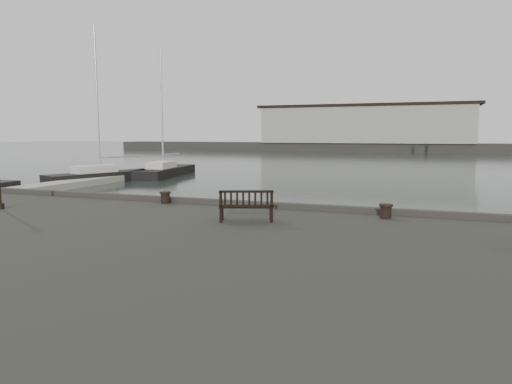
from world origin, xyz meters
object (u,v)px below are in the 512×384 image
(yacht_b, at_px, (106,178))
(bollard_left, at_px, (165,198))
(bench, at_px, (246,211))
(yacht_d, at_px, (166,173))
(bollard_right, at_px, (386,211))

(yacht_b, bearing_deg, bollard_left, -26.53)
(bench, height_order, yacht_b, yacht_b)
(bench, height_order, yacht_d, yacht_d)
(yacht_b, height_order, yacht_d, yacht_b)
(yacht_b, relative_size, yacht_d, 1.09)
(bench, bearing_deg, bollard_right, 5.76)
(bollard_left, relative_size, bollard_right, 0.99)
(bollard_left, xyz_separation_m, yacht_d, (-14.69, 24.27, -1.53))
(bollard_left, relative_size, yacht_d, 0.03)
(bench, xyz_separation_m, yacht_b, (-20.54, 20.17, -1.58))
(bench, distance_m, bollard_left, 4.37)
(bollard_right, xyz_separation_m, yacht_d, (-22.09, 24.62, -1.53))
(yacht_d, bearing_deg, bench, -63.76)
(bollard_left, bearing_deg, bollard_right, -2.70)
(yacht_b, bearing_deg, bollard_right, -16.67)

